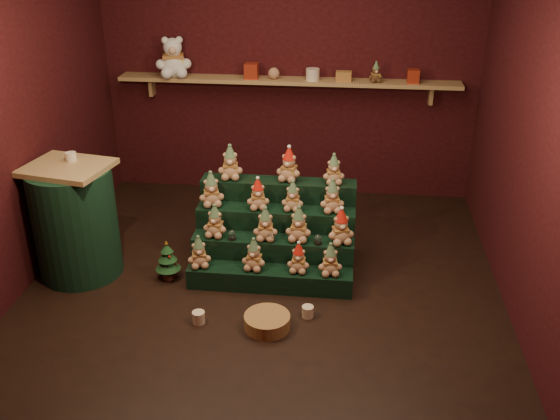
# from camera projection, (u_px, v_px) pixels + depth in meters

# --- Properties ---
(ground) EXTENTS (4.00, 4.00, 0.00)m
(ground) POSITION_uv_depth(u_px,v_px,m) (265.00, 280.00, 5.43)
(ground) COLOR black
(ground) RESTS_ON ground
(back_wall) EXTENTS (4.00, 0.10, 2.80)m
(back_wall) POSITION_uv_depth(u_px,v_px,m) (289.00, 68.00, 6.66)
(back_wall) COLOR black
(back_wall) RESTS_ON ground
(front_wall) EXTENTS (4.00, 0.10, 2.80)m
(front_wall) POSITION_uv_depth(u_px,v_px,m) (204.00, 257.00, 2.99)
(front_wall) COLOR black
(front_wall) RESTS_ON ground
(left_wall) EXTENTS (0.10, 4.00, 2.80)m
(left_wall) POSITION_uv_depth(u_px,v_px,m) (12.00, 117.00, 5.03)
(left_wall) COLOR black
(left_wall) RESTS_ON ground
(right_wall) EXTENTS (0.10, 4.00, 2.80)m
(right_wall) POSITION_uv_depth(u_px,v_px,m) (537.00, 136.00, 4.62)
(right_wall) COLOR black
(right_wall) RESTS_ON ground
(back_shelf) EXTENTS (3.60, 0.26, 0.24)m
(back_shelf) POSITION_uv_depth(u_px,v_px,m) (288.00, 81.00, 6.55)
(back_shelf) COLOR tan
(back_shelf) RESTS_ON ground
(riser_tier_front) EXTENTS (1.40, 0.22, 0.18)m
(riser_tier_front) POSITION_uv_depth(u_px,v_px,m) (270.00, 279.00, 5.28)
(riser_tier_front) COLOR black
(riser_tier_front) RESTS_ON ground
(riser_tier_midfront) EXTENTS (1.40, 0.22, 0.36)m
(riser_tier_midfront) POSITION_uv_depth(u_px,v_px,m) (273.00, 257.00, 5.44)
(riser_tier_midfront) COLOR black
(riser_tier_midfront) RESTS_ON ground
(riser_tier_midback) EXTENTS (1.40, 0.22, 0.54)m
(riser_tier_midback) POSITION_uv_depth(u_px,v_px,m) (276.00, 236.00, 5.60)
(riser_tier_midback) COLOR black
(riser_tier_midback) RESTS_ON ground
(riser_tier_back) EXTENTS (1.40, 0.22, 0.72)m
(riser_tier_back) POSITION_uv_depth(u_px,v_px,m) (279.00, 216.00, 5.76)
(riser_tier_back) COLOR black
(riser_tier_back) RESTS_ON ground
(teddy_0) EXTENTS (0.24, 0.23, 0.28)m
(teddy_0) POSITION_uv_depth(u_px,v_px,m) (199.00, 252.00, 5.24)
(teddy_0) COLOR tan
(teddy_0) RESTS_ON riser_tier_front
(teddy_1) EXTENTS (0.22, 0.21, 0.28)m
(teddy_1) POSITION_uv_depth(u_px,v_px,m) (254.00, 254.00, 5.20)
(teddy_1) COLOR tan
(teddy_1) RESTS_ON riser_tier_front
(teddy_2) EXTENTS (0.20, 0.18, 0.26)m
(teddy_2) POSITION_uv_depth(u_px,v_px,m) (299.00, 258.00, 5.17)
(teddy_2) COLOR tan
(teddy_2) RESTS_ON riser_tier_front
(teddy_3) EXTENTS (0.22, 0.20, 0.28)m
(teddy_3) POSITION_uv_depth(u_px,v_px,m) (330.00, 259.00, 5.13)
(teddy_3) COLOR tan
(teddy_3) RESTS_ON riser_tier_front
(teddy_4) EXTENTS (0.23, 0.21, 0.29)m
(teddy_4) POSITION_uv_depth(u_px,v_px,m) (215.00, 221.00, 5.35)
(teddy_4) COLOR tan
(teddy_4) RESTS_ON riser_tier_midfront
(teddy_5) EXTENTS (0.22, 0.20, 0.29)m
(teddy_5) POSITION_uv_depth(u_px,v_px,m) (265.00, 224.00, 5.29)
(teddy_5) COLOR tan
(teddy_5) RESTS_ON riser_tier_midfront
(teddy_6) EXTENTS (0.23, 0.21, 0.31)m
(teddy_6) POSITION_uv_depth(u_px,v_px,m) (299.00, 224.00, 5.28)
(teddy_6) COLOR tan
(teddy_6) RESTS_ON riser_tier_midfront
(teddy_7) EXTENTS (0.27, 0.26, 0.31)m
(teddy_7) POSITION_uv_depth(u_px,v_px,m) (341.00, 226.00, 5.23)
(teddy_7) COLOR tan
(teddy_7) RESTS_ON riser_tier_midfront
(teddy_8) EXTENTS (0.27, 0.26, 0.31)m
(teddy_8) POSITION_uv_depth(u_px,v_px,m) (211.00, 189.00, 5.49)
(teddy_8) COLOR tan
(teddy_8) RESTS_ON riser_tier_midback
(teddy_9) EXTENTS (0.23, 0.21, 0.28)m
(teddy_9) POSITION_uv_depth(u_px,v_px,m) (258.00, 194.00, 5.43)
(teddy_9) COLOR tan
(teddy_9) RESTS_ON riser_tier_midback
(teddy_10) EXTENTS (0.20, 0.19, 0.27)m
(teddy_10) POSITION_uv_depth(u_px,v_px,m) (293.00, 196.00, 5.41)
(teddy_10) COLOR tan
(teddy_10) RESTS_ON riser_tier_midback
(teddy_11) EXTENTS (0.24, 0.22, 0.29)m
(teddy_11) POSITION_uv_depth(u_px,v_px,m) (332.00, 196.00, 5.38)
(teddy_11) COLOR tan
(teddy_11) RESTS_ON riser_tier_midback
(teddy_12) EXTENTS (0.24, 0.22, 0.31)m
(teddy_12) POSITION_uv_depth(u_px,v_px,m) (230.00, 162.00, 5.58)
(teddy_12) COLOR tan
(teddy_12) RESTS_ON riser_tier_back
(teddy_13) EXTENTS (0.26, 0.24, 0.31)m
(teddy_13) POSITION_uv_depth(u_px,v_px,m) (289.00, 164.00, 5.54)
(teddy_13) COLOR tan
(teddy_13) RESTS_ON riser_tier_back
(teddy_14) EXTENTS (0.22, 0.21, 0.27)m
(teddy_14) POSITION_uv_depth(u_px,v_px,m) (334.00, 169.00, 5.49)
(teddy_14) COLOR tan
(teddy_14) RESTS_ON riser_tier_back
(snow_globe_a) EXTENTS (0.07, 0.07, 0.09)m
(snow_globe_a) POSITION_uv_depth(u_px,v_px,m) (232.00, 235.00, 5.33)
(snow_globe_a) COLOR black
(snow_globe_a) RESTS_ON riser_tier_midfront
(snow_globe_b) EXTENTS (0.07, 0.07, 0.09)m
(snow_globe_b) POSITION_uv_depth(u_px,v_px,m) (271.00, 237.00, 5.29)
(snow_globe_b) COLOR black
(snow_globe_b) RESTS_ON riser_tier_midfront
(snow_globe_c) EXTENTS (0.07, 0.07, 0.09)m
(snow_globe_c) POSITION_uv_depth(u_px,v_px,m) (318.00, 240.00, 5.25)
(snow_globe_c) COLOR black
(snow_globe_c) RESTS_ON riser_tier_midfront
(side_table) EXTENTS (0.75, 0.71, 1.02)m
(side_table) POSITION_uv_depth(u_px,v_px,m) (75.00, 221.00, 5.35)
(side_table) COLOR tan
(side_table) RESTS_ON ground
(table_ornament) EXTENTS (0.09, 0.09, 0.07)m
(table_ornament) POSITION_uv_depth(u_px,v_px,m) (71.00, 157.00, 5.20)
(table_ornament) COLOR beige
(table_ornament) RESTS_ON side_table
(mini_christmas_tree) EXTENTS (0.22, 0.22, 0.37)m
(mini_christmas_tree) POSITION_uv_depth(u_px,v_px,m) (168.00, 260.00, 5.39)
(mini_christmas_tree) COLOR #4C281B
(mini_christmas_tree) RESTS_ON ground
(mug_left) EXTENTS (0.10, 0.10, 0.10)m
(mug_left) POSITION_uv_depth(u_px,v_px,m) (199.00, 317.00, 4.85)
(mug_left) COLOR beige
(mug_left) RESTS_ON ground
(mug_right) EXTENTS (0.09, 0.09, 0.09)m
(mug_right) POSITION_uv_depth(u_px,v_px,m) (308.00, 312.00, 4.92)
(mug_right) COLOR beige
(mug_right) RESTS_ON ground
(wicker_basket) EXTENTS (0.45, 0.45, 0.11)m
(wicker_basket) POSITION_uv_depth(u_px,v_px,m) (267.00, 322.00, 4.79)
(wicker_basket) COLOR #9D6C3F
(wicker_basket) RESTS_ON ground
(white_bear) EXTENTS (0.45, 0.42, 0.52)m
(white_bear) POSITION_uv_depth(u_px,v_px,m) (173.00, 52.00, 6.52)
(white_bear) COLOR silver
(white_bear) RESTS_ON back_shelf
(brown_bear) EXTENTS (0.17, 0.16, 0.20)m
(brown_bear) POSITION_uv_depth(u_px,v_px,m) (376.00, 72.00, 6.37)
(brown_bear) COLOR #52301B
(brown_bear) RESTS_ON back_shelf
(gift_tin_red_a) EXTENTS (0.14, 0.14, 0.16)m
(gift_tin_red_a) POSITION_uv_depth(u_px,v_px,m) (252.00, 71.00, 6.52)
(gift_tin_red_a) COLOR #A42E19
(gift_tin_red_a) RESTS_ON back_shelf
(gift_tin_cream) EXTENTS (0.14, 0.14, 0.12)m
(gift_tin_cream) POSITION_uv_depth(u_px,v_px,m) (313.00, 74.00, 6.47)
(gift_tin_cream) COLOR beige
(gift_tin_cream) RESTS_ON back_shelf
(gift_tin_red_b) EXTENTS (0.12, 0.12, 0.14)m
(gift_tin_red_b) POSITION_uv_depth(u_px,v_px,m) (413.00, 76.00, 6.36)
(gift_tin_red_b) COLOR #A42E19
(gift_tin_red_b) RESTS_ON back_shelf
(shelf_plush_ball) EXTENTS (0.12, 0.12, 0.12)m
(shelf_plush_ball) POSITION_uv_depth(u_px,v_px,m) (274.00, 73.00, 6.51)
(shelf_plush_ball) COLOR tan
(shelf_plush_ball) RESTS_ON back_shelf
(scarf_gift_box) EXTENTS (0.16, 0.10, 0.10)m
(scarf_gift_box) POSITION_uv_depth(u_px,v_px,m) (344.00, 76.00, 6.44)
(scarf_gift_box) COLOR #D2521D
(scarf_gift_box) RESTS_ON back_shelf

